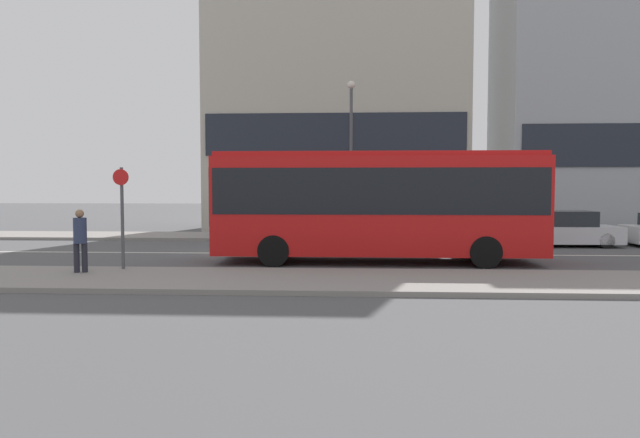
{
  "coord_description": "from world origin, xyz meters",
  "views": [
    {
      "loc": [
        3.65,
        -20.39,
        2.42
      ],
      "look_at": [
        2.63,
        -1.9,
        1.36
      ],
      "focal_mm": 32.0,
      "sensor_mm": 36.0,
      "label": 1
    }
  ],
  "objects_px": {
    "bus_stop_sign": "(122,210)",
    "street_lamp": "(351,142)",
    "parked_car_0": "(565,230)",
    "pedestrian_near_stop": "(80,237)",
    "city_bus": "(377,200)"
  },
  "relations": [
    {
      "from": "parked_car_0",
      "to": "city_bus",
      "type": "bearing_deg",
      "value": -145.53
    },
    {
      "from": "city_bus",
      "to": "bus_stop_sign",
      "type": "height_order",
      "value": "city_bus"
    },
    {
      "from": "parked_car_0",
      "to": "pedestrian_near_stop",
      "type": "height_order",
      "value": "pedestrian_near_stop"
    },
    {
      "from": "city_bus",
      "to": "pedestrian_near_stop",
      "type": "xyz_separation_m",
      "value": [
        -8.02,
        -3.45,
        -0.91
      ]
    },
    {
      "from": "parked_car_0",
      "to": "pedestrian_near_stop",
      "type": "relative_size",
      "value": 2.38
    },
    {
      "from": "parked_car_0",
      "to": "bus_stop_sign",
      "type": "distance_m",
      "value": 17.17
    },
    {
      "from": "city_bus",
      "to": "parked_car_0",
      "type": "bearing_deg",
      "value": 37.19
    },
    {
      "from": "parked_car_0",
      "to": "pedestrian_near_stop",
      "type": "xyz_separation_m",
      "value": [
        -15.92,
        -8.88,
        0.41
      ]
    },
    {
      "from": "city_bus",
      "to": "bus_stop_sign",
      "type": "bearing_deg",
      "value": -156.23
    },
    {
      "from": "pedestrian_near_stop",
      "to": "bus_stop_sign",
      "type": "distance_m",
      "value": 1.31
    },
    {
      "from": "city_bus",
      "to": "bus_stop_sign",
      "type": "distance_m",
      "value": 7.67
    },
    {
      "from": "pedestrian_near_stop",
      "to": "city_bus",
      "type": "bearing_deg",
      "value": -174.03
    },
    {
      "from": "bus_stop_sign",
      "to": "street_lamp",
      "type": "relative_size",
      "value": 0.4
    },
    {
      "from": "bus_stop_sign",
      "to": "pedestrian_near_stop",
      "type": "bearing_deg",
      "value": -141.03
    },
    {
      "from": "pedestrian_near_stop",
      "to": "street_lamp",
      "type": "distance_m",
      "value": 13.82
    }
  ]
}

